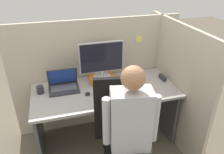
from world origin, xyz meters
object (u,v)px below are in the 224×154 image
Objects in this scene: monitor at (102,59)px; carrot_toy at (97,97)px; paper_box at (102,79)px; laptop at (64,85)px; person at (134,131)px; office_chair at (123,138)px; pen_cup at (40,90)px; stapler at (162,77)px; coffee_mug at (127,74)px.

monitor is 0.47m from carrot_toy.
laptop is (-0.46, -0.06, 0.02)m from paper_box.
paper_box is 1.98× the size of carrot_toy.
person reaches higher than carrot_toy.
pen_cup is (-0.72, 0.72, 0.23)m from office_chair.
office_chair is at bearing -89.40° from paper_box.
stapler is 0.11× the size of office_chair.
pen_cup is at bearing -173.51° from paper_box.
pen_cup is at bearing 176.98° from stapler.
office_chair is (-0.71, -0.64, -0.21)m from stapler.
pen_cup is (-0.72, -0.08, 0.01)m from paper_box.
person reaches higher than coffee_mug.
carrot_toy is at bearing -111.92° from monitor.
carrot_toy is (-0.15, -0.36, -0.27)m from monitor.
office_chair reaches higher than carrot_toy.
pen_cup reaches higher than paper_box.
paper_box is at bearing 177.47° from coffee_mug.
person is (0.50, -0.91, -0.02)m from laptop.
paper_box is 0.22× the size of person.
person is (0.04, -0.97, -0.26)m from monitor.
stapler is 1.44m from pen_cup.
office_chair is at bearing -44.69° from pen_cup.
person is at bearing -72.92° from carrot_toy.
person is 12.95× the size of coffee_mug.
office_chair reaches higher than stapler.
stapler is 1.06m from person.
monitor is 0.93m from office_chair.
laptop is 0.25× the size of person.
person is at bearing -87.66° from paper_box.
laptop is 0.29× the size of office_chair.
person reaches higher than pen_cup.
laptop is at bearing 122.50° from office_chair.
carrot_toy is 0.64m from pen_cup.
monitor reaches higher than office_chair.
monitor is 0.78m from stapler.
laptop is at bearing 175.31° from stapler.
coffee_mug reaches higher than pen_cup.
office_chair is (0.15, -0.44, -0.21)m from carrot_toy.
person is at bearing -49.52° from pen_cup.
pen_cup is at bearing 153.82° from carrot_toy.
pen_cup is at bearing -175.21° from laptop.
office_chair is at bearing -70.47° from carrot_toy.
stapler is (0.72, -0.16, -0.01)m from paper_box.
carrot_toy is at bearing -166.78° from stapler.
person is at bearing -61.07° from laptop.
office_chair reaches higher than paper_box.
pen_cup is at bearing -173.29° from monitor.
laptop is (-0.46, -0.06, -0.24)m from monitor.
paper_box is at bearing 90.60° from office_chair.
paper_box is at bearing 7.42° from laptop.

